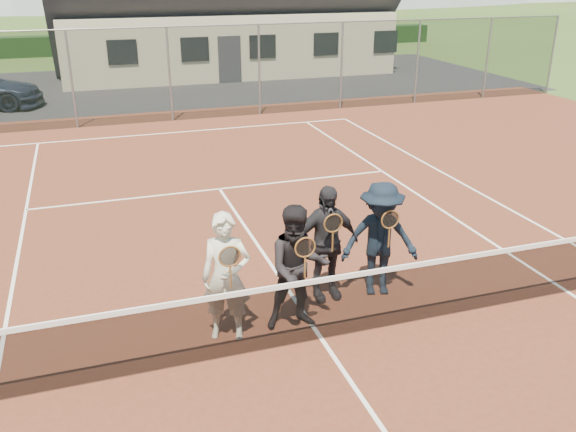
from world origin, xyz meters
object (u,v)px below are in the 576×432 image
tennis_net (322,306)px  player_a (226,277)px  player_d (380,239)px  player_b (298,268)px  player_c (325,243)px

tennis_net → player_a: (-1.18, 0.49, 0.38)m
player_a → player_d: bearing=10.4°
tennis_net → player_a: size_ratio=6.49×
player_b → player_d: (1.49, 0.50, -0.00)m
player_a → player_c: (1.64, 0.59, -0.00)m
player_b → player_d: bearing=18.7°
player_a → player_b: bearing=-2.7°
player_c → player_a: bearing=-160.3°
player_b → player_c: bearing=44.2°
player_a → player_b: (0.99, -0.05, -0.00)m
tennis_net → player_c: (0.46, 1.08, 0.38)m
player_a → player_d: (2.47, 0.46, -0.00)m
player_b → player_c: 0.91m
player_b → player_d: same height
player_b → player_c: size_ratio=1.00×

